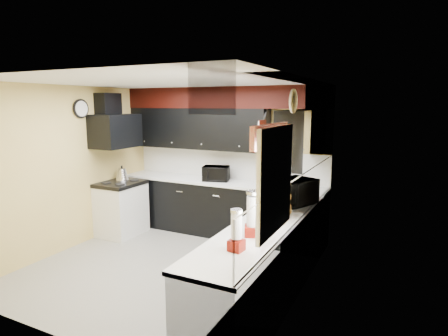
% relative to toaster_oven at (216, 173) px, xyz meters
% --- Properties ---
extents(ground, '(3.60, 3.60, 0.00)m').
position_rel_toaster_oven_xyz_m(ground, '(0.04, -1.47, -1.06)').
color(ground, gray).
rests_on(ground, ground).
extents(wall_back, '(3.60, 0.06, 2.50)m').
position_rel_toaster_oven_xyz_m(wall_back, '(0.04, 0.33, 0.19)').
color(wall_back, '#E0C666').
rests_on(wall_back, ground).
extents(wall_right, '(0.06, 3.60, 2.50)m').
position_rel_toaster_oven_xyz_m(wall_right, '(1.84, -1.47, 0.19)').
color(wall_right, '#E0C666').
rests_on(wall_right, ground).
extents(wall_left, '(0.06, 3.60, 2.50)m').
position_rel_toaster_oven_xyz_m(wall_left, '(-1.76, -1.47, 0.19)').
color(wall_left, '#E0C666').
rests_on(wall_left, ground).
extents(ceiling, '(3.60, 3.60, 0.06)m').
position_rel_toaster_oven_xyz_m(ceiling, '(0.04, -1.47, 1.44)').
color(ceiling, white).
rests_on(ceiling, wall_back).
extents(cab_back, '(3.60, 0.60, 0.90)m').
position_rel_toaster_oven_xyz_m(cab_back, '(0.04, 0.03, -0.61)').
color(cab_back, black).
rests_on(cab_back, ground).
extents(cab_right, '(0.60, 3.00, 0.90)m').
position_rel_toaster_oven_xyz_m(cab_right, '(1.54, -1.77, -0.61)').
color(cab_right, black).
rests_on(cab_right, ground).
extents(counter_back, '(3.62, 0.64, 0.04)m').
position_rel_toaster_oven_xyz_m(counter_back, '(0.04, 0.03, -0.14)').
color(counter_back, white).
rests_on(counter_back, cab_back).
extents(counter_right, '(0.64, 3.02, 0.04)m').
position_rel_toaster_oven_xyz_m(counter_right, '(1.54, -1.77, -0.14)').
color(counter_right, white).
rests_on(counter_right, cab_right).
extents(splash_back, '(3.60, 0.02, 0.50)m').
position_rel_toaster_oven_xyz_m(splash_back, '(0.04, 0.32, 0.13)').
color(splash_back, white).
rests_on(splash_back, counter_back).
extents(splash_right, '(0.02, 3.60, 0.50)m').
position_rel_toaster_oven_xyz_m(splash_right, '(1.83, -1.47, 0.13)').
color(splash_right, white).
rests_on(splash_right, counter_right).
extents(upper_back, '(2.60, 0.35, 0.70)m').
position_rel_toaster_oven_xyz_m(upper_back, '(-0.46, 0.16, 0.74)').
color(upper_back, black).
rests_on(upper_back, wall_back).
extents(upper_right, '(0.35, 1.80, 0.70)m').
position_rel_toaster_oven_xyz_m(upper_right, '(1.67, -0.57, 0.74)').
color(upper_right, black).
rests_on(upper_right, wall_right).
extents(soffit_back, '(3.60, 0.36, 0.35)m').
position_rel_toaster_oven_xyz_m(soffit_back, '(0.04, 0.15, 1.26)').
color(soffit_back, black).
rests_on(soffit_back, wall_back).
extents(soffit_right, '(0.36, 3.24, 0.35)m').
position_rel_toaster_oven_xyz_m(soffit_right, '(1.66, -1.65, 1.26)').
color(soffit_right, black).
rests_on(soffit_right, wall_right).
extents(stove, '(0.60, 0.75, 0.86)m').
position_rel_toaster_oven_xyz_m(stove, '(-1.46, -0.72, -0.63)').
color(stove, white).
rests_on(stove, ground).
extents(cooktop, '(0.62, 0.77, 0.06)m').
position_rel_toaster_oven_xyz_m(cooktop, '(-1.46, -0.72, -0.17)').
color(cooktop, black).
rests_on(cooktop, stove).
extents(hood, '(0.50, 0.78, 0.55)m').
position_rel_toaster_oven_xyz_m(hood, '(-1.51, -0.72, 0.72)').
color(hood, black).
rests_on(hood, wall_left).
extents(hood_duct, '(0.24, 0.40, 0.40)m').
position_rel_toaster_oven_xyz_m(hood_duct, '(-1.64, -0.72, 1.14)').
color(hood_duct, black).
rests_on(hood_duct, wall_left).
extents(window, '(0.03, 0.86, 0.96)m').
position_rel_toaster_oven_xyz_m(window, '(1.83, -2.37, 0.49)').
color(window, white).
rests_on(window, wall_right).
extents(valance, '(0.04, 0.88, 0.20)m').
position_rel_toaster_oven_xyz_m(valance, '(1.77, -2.37, 0.89)').
color(valance, red).
rests_on(valance, wall_right).
extents(pan_top, '(0.03, 0.22, 0.40)m').
position_rel_toaster_oven_xyz_m(pan_top, '(0.86, 0.08, 0.94)').
color(pan_top, black).
rests_on(pan_top, upper_back).
extents(pan_mid, '(0.03, 0.28, 0.46)m').
position_rel_toaster_oven_xyz_m(pan_mid, '(0.86, -0.05, 0.69)').
color(pan_mid, black).
rests_on(pan_mid, upper_back).
extents(pan_low, '(0.03, 0.24, 0.42)m').
position_rel_toaster_oven_xyz_m(pan_low, '(0.86, 0.21, 0.66)').
color(pan_low, black).
rests_on(pan_low, upper_back).
extents(cut_board, '(0.03, 0.26, 0.35)m').
position_rel_toaster_oven_xyz_m(cut_board, '(0.87, -0.17, 0.74)').
color(cut_board, white).
rests_on(cut_board, upper_back).
extents(baskets, '(0.27, 0.27, 0.50)m').
position_rel_toaster_oven_xyz_m(baskets, '(1.56, -1.42, 0.12)').
color(baskets, brown).
rests_on(baskets, upper_right).
extents(clock, '(0.03, 0.30, 0.30)m').
position_rel_toaster_oven_xyz_m(clock, '(-1.73, -1.22, 1.09)').
color(clock, black).
rests_on(clock, wall_left).
extents(deco_plate, '(0.03, 0.24, 0.24)m').
position_rel_toaster_oven_xyz_m(deco_plate, '(1.81, -1.82, 1.19)').
color(deco_plate, white).
rests_on(deco_plate, wall_right).
extents(toaster_oven, '(0.51, 0.46, 0.25)m').
position_rel_toaster_oven_xyz_m(toaster_oven, '(0.00, 0.00, 0.00)').
color(toaster_oven, black).
rests_on(toaster_oven, counter_back).
extents(microwave, '(0.61, 0.71, 0.33)m').
position_rel_toaster_oven_xyz_m(microwave, '(1.58, -0.92, 0.04)').
color(microwave, black).
rests_on(microwave, counter_right).
extents(utensil_crock, '(0.16, 0.16, 0.16)m').
position_rel_toaster_oven_xyz_m(utensil_crock, '(1.04, 0.05, -0.04)').
color(utensil_crock, white).
rests_on(utensil_crock, counter_back).
extents(knife_block, '(0.10, 0.13, 0.19)m').
position_rel_toaster_oven_xyz_m(knife_block, '(0.90, 0.08, -0.03)').
color(knife_block, black).
rests_on(knife_block, counter_back).
extents(kettle, '(0.26, 0.26, 0.20)m').
position_rel_toaster_oven_xyz_m(kettle, '(-1.56, -0.55, -0.04)').
color(kettle, '#B7B7BC').
rests_on(kettle, cooktop).
extents(dispenser_a, '(0.21, 0.21, 0.44)m').
position_rel_toaster_oven_xyz_m(dispenser_a, '(1.56, -2.22, 0.09)').
color(dispenser_a, '#6A1100').
rests_on(dispenser_a, counter_right).
extents(dispenser_b, '(0.14, 0.14, 0.34)m').
position_rel_toaster_oven_xyz_m(dispenser_b, '(1.57, -2.64, 0.05)').
color(dispenser_b, maroon).
rests_on(dispenser_b, counter_right).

